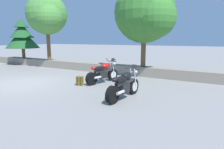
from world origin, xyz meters
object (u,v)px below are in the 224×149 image
object	(u,v)px
motorcycle_black_centre	(124,85)
rider_backpack	(80,80)
leafy_tree_mid_left	(47,15)
motorcycle_red_near_left	(103,73)
leafy_tree_mid_right	(147,14)
pine_tree_far_left	(22,36)

from	to	relation	value
motorcycle_black_centre	rider_backpack	distance (m)	2.80
leafy_tree_mid_left	motorcycle_red_near_left	bearing A→B (deg)	-21.09
motorcycle_red_near_left	motorcycle_black_centre	world-z (taller)	same
rider_backpack	leafy_tree_mid_right	xyz separation A→B (m)	(1.92, 3.63, 3.31)
pine_tree_far_left	leafy_tree_mid_left	size ratio (longest dim) A/B	0.67
leafy_tree_mid_left	leafy_tree_mid_right	size ratio (longest dim) A/B	1.03
motorcycle_red_near_left	rider_backpack	size ratio (longest dim) A/B	4.33
motorcycle_red_near_left	motorcycle_black_centre	bearing A→B (deg)	-41.50
motorcycle_black_centre	rider_backpack	world-z (taller)	motorcycle_black_centre
pine_tree_far_left	leafy_tree_mid_left	distance (m)	3.77
motorcycle_black_centre	pine_tree_far_left	size ratio (longest dim) A/B	0.62
motorcycle_red_near_left	rider_backpack	xyz separation A→B (m)	(-0.65, -1.04, -0.24)
pine_tree_far_left	leafy_tree_mid_right	size ratio (longest dim) A/B	0.69
leafy_tree_mid_right	leafy_tree_mid_left	bearing A→B (deg)	-178.98
pine_tree_far_left	leafy_tree_mid_right	xyz separation A→B (m)	(11.09, -0.13, 1.11)
rider_backpack	leafy_tree_mid_left	bearing A→B (deg)	148.57
leafy_tree_mid_right	rider_backpack	bearing A→B (deg)	-117.92
leafy_tree_mid_left	leafy_tree_mid_right	bearing A→B (deg)	1.02
motorcycle_red_near_left	pine_tree_far_left	bearing A→B (deg)	164.51
motorcycle_red_near_left	leafy_tree_mid_left	world-z (taller)	leafy_tree_mid_left
motorcycle_black_centre	leafy_tree_mid_right	distance (m)	5.42
motorcycle_red_near_left	motorcycle_black_centre	distance (m)	2.72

